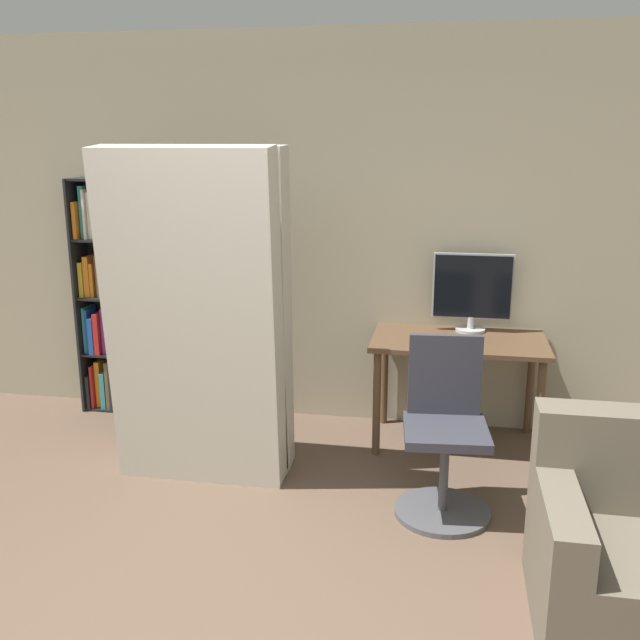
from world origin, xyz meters
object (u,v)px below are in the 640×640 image
at_px(mattress_far, 207,313).
at_px(monitor, 472,290).
at_px(office_chair, 444,443).
at_px(mattress_near, 194,322).
at_px(bookshelf, 119,302).
at_px(armchair, 640,552).

bearing_deg(mattress_far, monitor, 27.20).
relative_size(office_chair, mattress_near, 0.49).
distance_m(bookshelf, mattress_near, 1.44).
xyz_separation_m(bookshelf, armchair, (3.21, -1.94, -0.50)).
bearing_deg(monitor, mattress_far, -152.80).
bearing_deg(mattress_near, mattress_far, 90.00).
distance_m(office_chair, bookshelf, 2.69).
relative_size(monitor, office_chair, 0.55).
height_order(bookshelf, mattress_far, mattress_far).
xyz_separation_m(mattress_far, armchair, (2.24, -1.11, -0.66)).
bearing_deg(armchair, mattress_far, 153.58).
bearing_deg(bookshelf, mattress_far, -40.30).
height_order(monitor, mattress_far, mattress_far).
relative_size(monitor, mattress_near, 0.27).
bearing_deg(armchair, office_chair, 135.96).
bearing_deg(office_chair, mattress_near, 176.25).
height_order(bookshelf, armchair, bookshelf).
distance_m(monitor, mattress_near, 1.88).
height_order(monitor, office_chair, monitor).
bearing_deg(office_chair, bookshelf, 154.42).
bearing_deg(bookshelf, office_chair, -25.58).
bearing_deg(armchair, monitor, 109.33).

